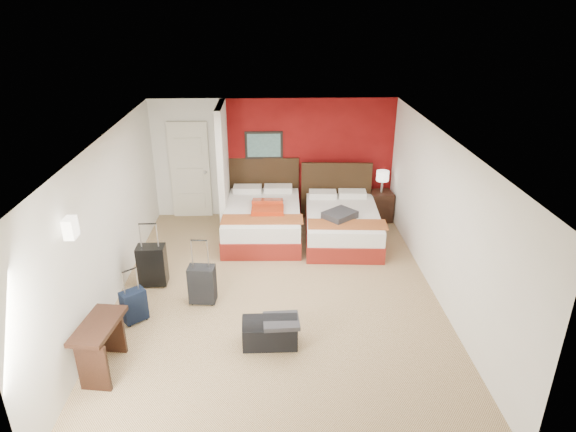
{
  "coord_description": "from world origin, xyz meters",
  "views": [
    {
      "loc": [
        -0.08,
        -6.75,
        4.31
      ],
      "look_at": [
        0.2,
        0.8,
        1.0
      ],
      "focal_mm": 31.03,
      "sensor_mm": 36.0,
      "label": 1
    }
  ],
  "objects_px": {
    "nightstand": "(380,206)",
    "table_lamp": "(382,182)",
    "bed_right": "(342,226)",
    "suitcase_charcoal": "(202,286)",
    "suitcase_black": "(153,266)",
    "suitcase_navy": "(134,307)",
    "red_suitcase_open": "(268,206)",
    "duffel_bag": "(270,333)",
    "desk": "(102,347)",
    "bed_left": "(263,221)"
  },
  "relations": [
    {
      "from": "bed_left",
      "to": "suitcase_charcoal",
      "type": "distance_m",
      "value": 2.48
    },
    {
      "from": "suitcase_black",
      "to": "duffel_bag",
      "type": "distance_m",
      "value": 2.49
    },
    {
      "from": "nightstand",
      "to": "desk",
      "type": "bearing_deg",
      "value": -142.17
    },
    {
      "from": "red_suitcase_open",
      "to": "table_lamp",
      "type": "height_order",
      "value": "table_lamp"
    },
    {
      "from": "nightstand",
      "to": "table_lamp",
      "type": "bearing_deg",
      "value": 0.0
    },
    {
      "from": "bed_left",
      "to": "bed_right",
      "type": "bearing_deg",
      "value": -7.1
    },
    {
      "from": "bed_left",
      "to": "desk",
      "type": "height_order",
      "value": "desk"
    },
    {
      "from": "table_lamp",
      "to": "suitcase_black",
      "type": "xyz_separation_m",
      "value": [
        -4.23,
        -2.45,
        -0.52
      ]
    },
    {
      "from": "suitcase_black",
      "to": "duffel_bag",
      "type": "xyz_separation_m",
      "value": [
        1.89,
        -1.61,
        -0.15
      ]
    },
    {
      "from": "duffel_bag",
      "to": "desk",
      "type": "bearing_deg",
      "value": -168.53
    },
    {
      "from": "suitcase_black",
      "to": "duffel_bag",
      "type": "bearing_deg",
      "value": -41.16
    },
    {
      "from": "red_suitcase_open",
      "to": "table_lamp",
      "type": "distance_m",
      "value": 2.5
    },
    {
      "from": "suitcase_black",
      "to": "nightstand",
      "type": "bearing_deg",
      "value": 29.37
    },
    {
      "from": "bed_right",
      "to": "duffel_bag",
      "type": "height_order",
      "value": "bed_right"
    },
    {
      "from": "bed_right",
      "to": "table_lamp",
      "type": "height_order",
      "value": "table_lamp"
    },
    {
      "from": "red_suitcase_open",
      "to": "suitcase_black",
      "type": "relative_size",
      "value": 1.24
    },
    {
      "from": "bed_left",
      "to": "red_suitcase_open",
      "type": "distance_m",
      "value": 0.39
    },
    {
      "from": "suitcase_charcoal",
      "to": "desk",
      "type": "height_order",
      "value": "desk"
    },
    {
      "from": "duffel_bag",
      "to": "suitcase_black",
      "type": "bearing_deg",
      "value": 139.42
    },
    {
      "from": "suitcase_black",
      "to": "suitcase_navy",
      "type": "xyz_separation_m",
      "value": [
        -0.06,
        -1.01,
        -0.1
      ]
    },
    {
      "from": "red_suitcase_open",
      "to": "duffel_bag",
      "type": "height_order",
      "value": "red_suitcase_open"
    },
    {
      "from": "nightstand",
      "to": "suitcase_black",
      "type": "height_order",
      "value": "suitcase_black"
    },
    {
      "from": "nightstand",
      "to": "table_lamp",
      "type": "xyz_separation_m",
      "value": [
        0.0,
        0.0,
        0.54
      ]
    },
    {
      "from": "table_lamp",
      "to": "desk",
      "type": "relative_size",
      "value": 0.55
    },
    {
      "from": "bed_right",
      "to": "desk",
      "type": "bearing_deg",
      "value": -130.77
    },
    {
      "from": "duffel_bag",
      "to": "desk",
      "type": "distance_m",
      "value": 2.14
    },
    {
      "from": "bed_right",
      "to": "table_lamp",
      "type": "distance_m",
      "value": 1.43
    },
    {
      "from": "duffel_bag",
      "to": "desk",
      "type": "relative_size",
      "value": 0.87
    },
    {
      "from": "suitcase_black",
      "to": "bed_left",
      "type": "bearing_deg",
      "value": 44.11
    },
    {
      "from": "suitcase_navy",
      "to": "duffel_bag",
      "type": "relative_size",
      "value": 0.65
    },
    {
      "from": "suitcase_navy",
      "to": "duffel_bag",
      "type": "xyz_separation_m",
      "value": [
        1.95,
        -0.6,
        -0.05
      ]
    },
    {
      "from": "red_suitcase_open",
      "to": "duffel_bag",
      "type": "xyz_separation_m",
      "value": [
        0.02,
        -3.27,
        -0.49
      ]
    },
    {
      "from": "suitcase_black",
      "to": "suitcase_charcoal",
      "type": "relative_size",
      "value": 1.13
    },
    {
      "from": "suitcase_black",
      "to": "suitcase_navy",
      "type": "height_order",
      "value": "suitcase_black"
    },
    {
      "from": "bed_right",
      "to": "suitcase_charcoal",
      "type": "distance_m",
      "value": 3.19
    },
    {
      "from": "desk",
      "to": "nightstand",
      "type": "bearing_deg",
      "value": 53.67
    },
    {
      "from": "suitcase_navy",
      "to": "duffel_bag",
      "type": "distance_m",
      "value": 2.04
    },
    {
      "from": "bed_left",
      "to": "suitcase_charcoal",
      "type": "relative_size",
      "value": 3.53
    },
    {
      "from": "nightstand",
      "to": "table_lamp",
      "type": "height_order",
      "value": "table_lamp"
    },
    {
      "from": "bed_left",
      "to": "duffel_bag",
      "type": "xyz_separation_m",
      "value": [
        0.12,
        -3.37,
        -0.13
      ]
    },
    {
      "from": "suitcase_black",
      "to": "desk",
      "type": "relative_size",
      "value": 0.8
    },
    {
      "from": "bed_left",
      "to": "suitcase_charcoal",
      "type": "xyz_separation_m",
      "value": [
        -0.9,
        -2.31,
        -0.02
      ]
    },
    {
      "from": "suitcase_black",
      "to": "suitcase_navy",
      "type": "bearing_deg",
      "value": -94.08
    },
    {
      "from": "bed_left",
      "to": "suitcase_black",
      "type": "xyz_separation_m",
      "value": [
        -1.77,
        -1.76,
        0.02
      ]
    },
    {
      "from": "red_suitcase_open",
      "to": "table_lamp",
      "type": "bearing_deg",
      "value": 20.3
    },
    {
      "from": "nightstand",
      "to": "desk",
      "type": "xyz_separation_m",
      "value": [
        -4.42,
        -4.49,
        0.03
      ]
    },
    {
      "from": "red_suitcase_open",
      "to": "duffel_bag",
      "type": "distance_m",
      "value": 3.31
    },
    {
      "from": "suitcase_charcoal",
      "to": "suitcase_navy",
      "type": "height_order",
      "value": "suitcase_charcoal"
    },
    {
      "from": "red_suitcase_open",
      "to": "nightstand",
      "type": "relative_size",
      "value": 1.32
    },
    {
      "from": "table_lamp",
      "to": "nightstand",
      "type": "bearing_deg",
      "value": 0.0
    }
  ]
}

